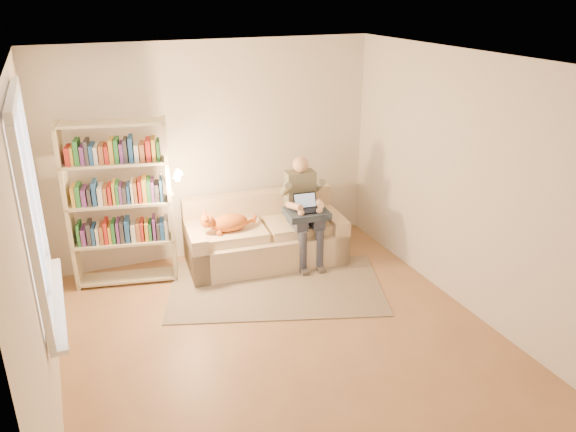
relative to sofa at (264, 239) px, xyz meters
name	(u,v)px	position (x,y,z in m)	size (l,w,h in m)	color
floor	(286,344)	(-0.43, -1.74, -0.29)	(4.50, 4.50, 0.00)	#916642
ceiling	(286,63)	(-0.43, -1.74, 2.31)	(4.00, 4.50, 0.02)	white
wall_left	(35,258)	(-2.43, -1.74, 1.01)	(0.02, 4.50, 2.60)	silver
wall_right	(473,188)	(1.57, -1.74, 1.01)	(0.02, 4.50, 2.60)	silver
wall_back	(214,152)	(-0.43, 0.51, 1.01)	(4.00, 0.02, 2.60)	silver
wall_front	(453,371)	(-0.43, -3.99, 1.01)	(4.00, 0.02, 2.60)	silver
window	(41,237)	(-2.38, -1.54, 1.09)	(0.12, 1.52, 1.69)	white
sofa	(264,239)	(0.00, 0.00, 0.00)	(1.94, 1.01, 0.80)	#CDB691
person	(303,204)	(0.43, -0.19, 0.45)	(0.39, 0.59, 1.30)	#6D6F5A
cat	(228,222)	(-0.47, -0.08, 0.33)	(0.69, 0.28, 0.25)	orange
blanket	(302,214)	(0.37, -0.29, 0.38)	(0.49, 0.40, 0.08)	#253141
laptop	(301,206)	(0.37, -0.28, 0.47)	(0.30, 0.27, 0.24)	black
bookshelf	(120,197)	(-1.62, 0.10, 0.75)	(1.23, 0.59, 1.87)	#C4BA94
rug	(276,287)	(-0.12, -0.69, -0.28)	(2.36, 1.39, 0.01)	gray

